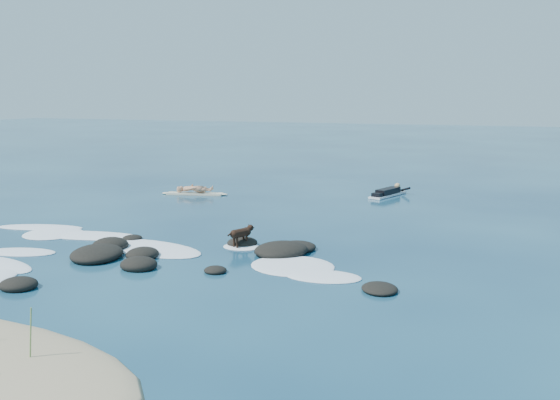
% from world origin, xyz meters
% --- Properties ---
extents(ground, '(160.00, 160.00, 0.00)m').
position_xyz_m(ground, '(0.00, 0.00, 0.00)').
color(ground, '#0A2642').
rests_on(ground, ground).
extents(reef_rocks, '(13.83, 6.82, 0.49)m').
position_xyz_m(reef_rocks, '(-1.79, -1.25, 0.10)').
color(reef_rocks, black).
rests_on(reef_rocks, ground).
extents(breaking_foam, '(12.91, 6.60, 0.12)m').
position_xyz_m(breaking_foam, '(-1.92, -0.83, 0.01)').
color(breaking_foam, white).
rests_on(breaking_foam, ground).
extents(standing_surfer_rig, '(2.91, 1.09, 1.67)m').
position_xyz_m(standing_surfer_rig, '(-4.29, 8.86, 0.66)').
color(standing_surfer_rig, beige).
rests_on(standing_surfer_rig, ground).
extents(paddling_surfer_rig, '(1.43, 2.66, 0.46)m').
position_xyz_m(paddling_surfer_rig, '(3.58, 11.70, 0.16)').
color(paddling_surfer_rig, white).
rests_on(paddling_surfer_rig, ground).
extents(dog, '(0.52, 0.97, 0.65)m').
position_xyz_m(dog, '(1.74, 0.99, 0.43)').
color(dog, black).
rests_on(dog, ground).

